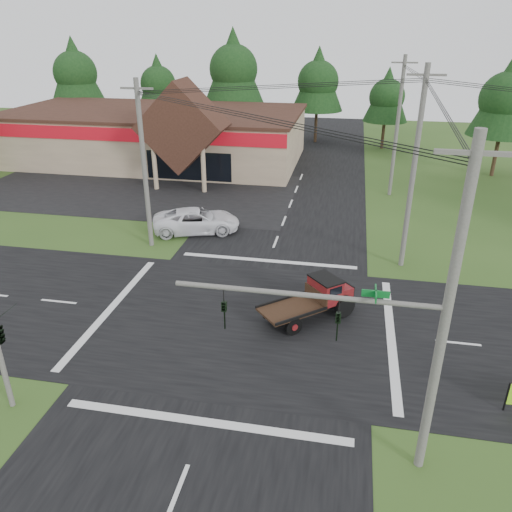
# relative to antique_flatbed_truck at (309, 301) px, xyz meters

# --- Properties ---
(ground) EXTENTS (120.00, 120.00, 0.00)m
(ground) POSITION_rel_antique_flatbed_truck_xyz_m (-3.03, -0.84, -1.02)
(ground) COLOR #2D4C1B
(ground) RESTS_ON ground
(road_ns) EXTENTS (12.00, 120.00, 0.02)m
(road_ns) POSITION_rel_antique_flatbed_truck_xyz_m (-3.03, -0.84, -1.01)
(road_ns) COLOR black
(road_ns) RESTS_ON ground
(road_ew) EXTENTS (120.00, 12.00, 0.02)m
(road_ew) POSITION_rel_antique_flatbed_truck_xyz_m (-3.03, -0.84, -1.01)
(road_ew) COLOR black
(road_ew) RESTS_ON ground
(parking_apron) EXTENTS (28.00, 14.00, 0.02)m
(parking_apron) POSITION_rel_antique_flatbed_truck_xyz_m (-17.03, 18.16, -1.01)
(parking_apron) COLOR black
(parking_apron) RESTS_ON ground
(cvs_building) EXTENTS (30.40, 18.20, 9.19)m
(cvs_building) POSITION_rel_antique_flatbed_truck_xyz_m (-18.74, 28.72, 1.76)
(cvs_building) COLOR #9C8569
(cvs_building) RESTS_ON ground
(traffic_signal_mast) EXTENTS (8.12, 0.24, 7.00)m
(traffic_signal_mast) POSITION_rel_antique_flatbed_truck_xyz_m (2.79, -8.34, 3.40)
(traffic_signal_mast) COLOR #595651
(traffic_signal_mast) RESTS_ON ground
(utility_pole_nr) EXTENTS (2.00, 0.30, 11.00)m
(utility_pole_nr) POSITION_rel_antique_flatbed_truck_xyz_m (4.47, -8.34, 4.62)
(utility_pole_nr) COLOR #595651
(utility_pole_nr) RESTS_ON ground
(utility_pole_nw) EXTENTS (2.00, 0.30, 10.50)m
(utility_pole_nw) POSITION_rel_antique_flatbed_truck_xyz_m (-11.03, 7.16, 4.36)
(utility_pole_nw) COLOR #595651
(utility_pole_nw) RESTS_ON ground
(utility_pole_ne) EXTENTS (2.00, 0.30, 11.50)m
(utility_pole_ne) POSITION_rel_antique_flatbed_truck_xyz_m (4.97, 7.16, 4.87)
(utility_pole_ne) COLOR #595651
(utility_pole_ne) RESTS_ON ground
(utility_pole_n) EXTENTS (2.00, 0.30, 11.20)m
(utility_pole_n) POSITION_rel_antique_flatbed_truck_xyz_m (4.97, 21.16, 4.72)
(utility_pole_n) COLOR #595651
(utility_pole_n) RESTS_ON ground
(tree_row_a) EXTENTS (6.72, 6.72, 12.12)m
(tree_row_a) POSITION_rel_antique_flatbed_truck_xyz_m (-33.03, 39.16, 7.03)
(tree_row_a) COLOR #332316
(tree_row_a) RESTS_ON ground
(tree_row_b) EXTENTS (5.60, 5.60, 10.10)m
(tree_row_b) POSITION_rel_antique_flatbed_truck_xyz_m (-23.03, 41.16, 5.68)
(tree_row_b) COLOR #332316
(tree_row_b) RESTS_ON ground
(tree_row_c) EXTENTS (7.28, 7.28, 13.13)m
(tree_row_c) POSITION_rel_antique_flatbed_truck_xyz_m (-13.03, 40.16, 7.70)
(tree_row_c) COLOR #332316
(tree_row_c) RESTS_ON ground
(tree_row_d) EXTENTS (6.16, 6.16, 11.11)m
(tree_row_d) POSITION_rel_antique_flatbed_truck_xyz_m (-3.03, 41.16, 6.35)
(tree_row_d) COLOR #332316
(tree_row_d) RESTS_ON ground
(tree_row_e) EXTENTS (5.04, 5.04, 9.09)m
(tree_row_e) POSITION_rel_antique_flatbed_truck_xyz_m (4.97, 39.16, 5.01)
(tree_row_e) COLOR #332316
(tree_row_e) RESTS_ON ground
(tree_side_ne) EXTENTS (6.16, 6.16, 11.11)m
(tree_side_ne) POSITION_rel_antique_flatbed_truck_xyz_m (14.97, 29.16, 6.35)
(tree_side_ne) COLOR #332316
(tree_side_ne) RESTS_ON ground
(antique_flatbed_truck) EXTENTS (4.91, 4.63, 2.05)m
(antique_flatbed_truck) POSITION_rel_antique_flatbed_truck_xyz_m (0.00, 0.00, 0.00)
(antique_flatbed_truck) COLOR #550C16
(antique_flatbed_truck) RESTS_ON ground
(white_pickup) EXTENTS (6.51, 4.47, 1.65)m
(white_pickup) POSITION_rel_antique_flatbed_truck_xyz_m (-8.77, 9.99, -0.20)
(white_pickup) COLOR white
(white_pickup) RESTS_ON ground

